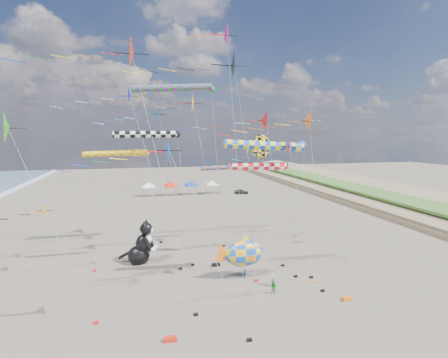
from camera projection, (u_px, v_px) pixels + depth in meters
name	position (u px, v px, depth m)	size (l,w,h in m)	color
ground	(262.00, 337.00, 25.23)	(260.00, 260.00, 0.00)	brown
delta_kite_0	(285.00, 149.00, 31.79)	(8.12, 1.93, 14.43)	#731E89
delta_kite_1	(174.00, 157.00, 21.76)	(10.62, 1.78, 14.44)	blue
delta_kite_2	(259.00, 122.00, 40.85)	(12.43, 2.60, 17.47)	red
delta_kite_3	(153.00, 116.00, 41.22)	(10.54, 2.05, 18.03)	#1B81BE
delta_kite_4	(35.00, 213.00, 35.05)	(10.43, 1.71, 7.89)	#D89701
delta_kite_5	(190.00, 105.00, 41.44)	(11.05, 2.56, 19.50)	orange
delta_kite_6	(125.00, 100.00, 34.15)	(10.73, 1.78, 19.16)	#0A05C1
delta_kite_7	(297.00, 123.00, 29.71)	(10.14, 2.28, 16.88)	orange
delta_kite_8	(125.00, 52.00, 24.38)	(13.88, 2.82, 21.89)	red
delta_kite_9	(219.00, 37.00, 41.20)	(13.46, 3.09, 27.70)	#CE0C6D
delta_kite_10	(232.00, 68.00, 36.29)	(13.81, 2.99, 23.06)	black
delta_kite_11	(9.00, 130.00, 23.82)	(11.95, 2.55, 16.33)	green
windsock_0	(176.00, 89.00, 41.38)	(11.07, 0.90, 20.40)	#167C25
windsock_1	(149.00, 135.00, 35.93)	(8.14, 0.73, 14.87)	black
windsock_2	(119.00, 154.00, 44.10)	(9.47, 0.77, 12.50)	orange
windsock_3	(223.00, 168.00, 45.44)	(6.77, 0.62, 10.51)	#C5480D
windsock_4	(269.00, 146.00, 32.57)	(9.29, 0.86, 13.91)	blue
windsock_5	(262.00, 167.00, 33.30)	(7.11, 0.78, 11.89)	red
angelfish_kite	(259.00, 148.00, 38.35)	(3.74, 3.02, 14.45)	yellow
cat_inflatable	(141.00, 241.00, 39.22)	(3.77, 1.88, 5.09)	black
fish_inflatable	(243.00, 254.00, 35.06)	(5.29, 1.93, 4.65)	blue
person_adult	(273.00, 278.00, 33.49)	(0.61, 0.40, 1.67)	gray
child_green	(274.00, 288.00, 31.87)	(0.58, 0.45, 1.19)	#196C16
child_blue	(245.00, 274.00, 35.39)	(0.55, 0.23, 0.94)	blue
kite_bag_0	(170.00, 339.00, 24.66)	(0.90, 0.44, 0.30)	red
kite_bag_1	(216.00, 265.00, 38.68)	(0.90, 0.44, 0.30)	black
kite_bag_2	(257.00, 252.00, 42.78)	(0.90, 0.44, 0.30)	#1415CB
kite_bag_3	(347.00, 299.00, 30.73)	(0.90, 0.44, 0.30)	orange
tent_row	(181.00, 182.00, 82.92)	(19.20, 4.20, 3.80)	white
parked_car	(241.00, 192.00, 84.77)	(1.36, 3.39, 1.15)	#26262D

